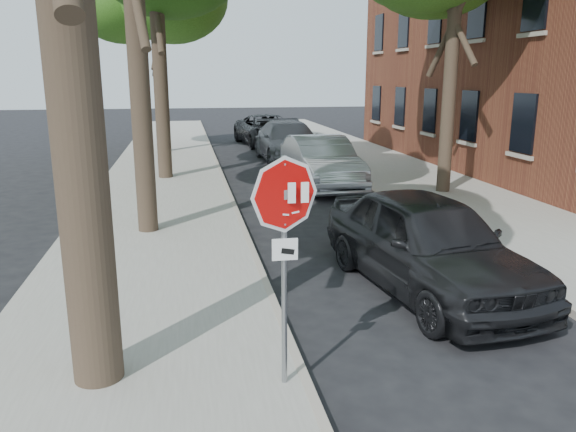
% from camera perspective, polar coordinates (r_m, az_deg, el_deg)
% --- Properties ---
extents(ground, '(120.00, 120.00, 0.00)m').
position_cam_1_polar(ground, '(6.90, 5.63, -16.73)').
color(ground, black).
rests_on(ground, ground).
extents(sidewalk_left, '(4.00, 55.00, 0.12)m').
position_cam_1_polar(sidewalk_left, '(18.04, -12.78, 2.61)').
color(sidewalk_left, gray).
rests_on(sidewalk_left, ground).
extents(sidewalk_right, '(4.00, 55.00, 0.12)m').
position_cam_1_polar(sidewalk_right, '(19.60, 12.91, 3.49)').
color(sidewalk_right, gray).
rests_on(sidewalk_right, ground).
extents(curb_left, '(0.12, 55.00, 0.13)m').
position_cam_1_polar(curb_left, '(18.06, -6.27, 2.90)').
color(curb_left, '#9E9384').
rests_on(curb_left, ground).
extents(curb_right, '(0.12, 55.00, 0.13)m').
position_cam_1_polar(curb_right, '(18.89, 7.18, 3.37)').
color(curb_right, '#9E9384').
rests_on(curb_right, ground).
extents(stop_sign, '(0.76, 0.34, 2.61)m').
position_cam_1_polar(stop_sign, '(5.96, -0.34, -1.28)').
color(stop_sign, gray).
rests_on(stop_sign, sidewalk_left).
extents(car_a, '(2.60, 5.11, 1.66)m').
position_cam_1_polar(car_a, '(9.61, 13.97, -2.65)').
color(car_a, black).
rests_on(car_a, ground).
extents(car_b, '(1.88, 5.03, 1.64)m').
position_cam_1_polar(car_b, '(18.23, 3.35, 5.48)').
color(car_b, '#A0A2A8').
rests_on(car_b, ground).
extents(car_c, '(2.46, 5.83, 1.68)m').
position_cam_1_polar(car_c, '(23.74, 0.07, 7.53)').
color(car_c, '#505055').
rests_on(car_c, ground).
extents(car_d, '(3.22, 5.92, 1.58)m').
position_cam_1_polar(car_d, '(29.66, -2.11, 8.72)').
color(car_d, black).
rests_on(car_d, ground).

